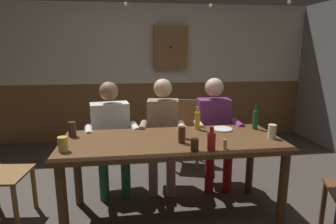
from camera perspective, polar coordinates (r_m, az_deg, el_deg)
ground_plane at (r=2.86m, az=1.10°, el=-20.85°), size 6.61×6.61×0.00m
back_wall_upper at (r=4.99m, az=-3.63°, el=13.39°), size 5.51×0.12×1.32m
back_wall_wainscot at (r=5.11m, az=-3.45°, el=0.34°), size 5.51×0.12×0.99m
dining_table at (r=2.64m, az=0.87°, el=-7.68°), size 2.00×0.84×0.77m
person_0 at (r=3.24m, az=-11.34°, el=-3.79°), size 0.59×0.57×1.22m
person_1 at (r=3.24m, az=-1.06°, el=-3.42°), size 0.53×0.56×1.25m
person_2 at (r=3.36m, az=9.26°, el=-2.91°), size 0.53×0.52×1.25m
chair_empty_far_end at (r=3.97m, az=3.40°, el=-3.55°), size 0.55×0.55×0.88m
table_candle at (r=2.40m, az=11.31°, el=-6.39°), size 0.04×0.04×0.08m
plate_0 at (r=2.96m, az=10.77°, el=-3.38°), size 0.21×0.21×0.01m
bottle_0 at (r=2.33m, az=8.69°, el=-5.75°), size 0.07×0.07×0.20m
bottle_1 at (r=3.05m, az=17.08°, el=-1.44°), size 0.05×0.05×0.25m
bottle_2 at (r=2.92m, az=5.89°, el=-1.62°), size 0.05×0.05×0.24m
pint_glass_0 at (r=2.50m, az=2.75°, el=-4.54°), size 0.06×0.06×0.15m
pint_glass_1 at (r=2.83m, az=-18.64°, el=-3.27°), size 0.07×0.07×0.14m
pint_glass_2 at (r=2.31m, az=5.32°, el=-6.59°), size 0.07×0.07×0.10m
pint_glass_3 at (r=2.79m, az=20.09°, el=-3.67°), size 0.07×0.07×0.13m
pint_glass_4 at (r=2.45m, az=-20.29°, el=-6.03°), size 0.08×0.08×0.12m
pint_glass_5 at (r=2.63m, az=3.05°, el=-4.07°), size 0.06×0.06×0.11m
wall_dart_cabinet at (r=4.90m, az=0.48°, el=12.83°), size 0.56×0.15×0.70m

